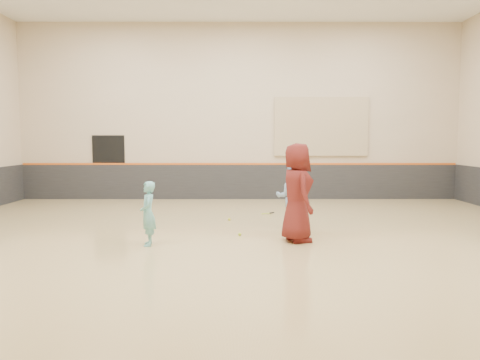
{
  "coord_description": "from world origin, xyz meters",
  "views": [
    {
      "loc": [
        -0.02,
        -10.1,
        2.07
      ],
      "look_at": [
        0.01,
        0.4,
        1.15
      ],
      "focal_mm": 35.0,
      "sensor_mm": 36.0,
      "label": 1
    }
  ],
  "objects_px": {
    "instructor": "(291,197)",
    "spare_racket": "(266,211)",
    "girl": "(148,213)",
    "young_man": "(297,193)"
  },
  "relations": [
    {
      "from": "instructor",
      "to": "spare_racket",
      "type": "distance_m",
      "value": 2.33
    },
    {
      "from": "young_man",
      "to": "girl",
      "type": "bearing_deg",
      "value": 83.54
    },
    {
      "from": "girl",
      "to": "young_man",
      "type": "distance_m",
      "value": 2.99
    },
    {
      "from": "young_man",
      "to": "spare_racket",
      "type": "height_order",
      "value": "young_man"
    },
    {
      "from": "spare_racket",
      "to": "girl",
      "type": "bearing_deg",
      "value": -123.48
    },
    {
      "from": "girl",
      "to": "instructor",
      "type": "distance_m",
      "value": 3.4
    },
    {
      "from": "girl",
      "to": "spare_racket",
      "type": "height_order",
      "value": "girl"
    },
    {
      "from": "instructor",
      "to": "young_man",
      "type": "bearing_deg",
      "value": 95.06
    },
    {
      "from": "girl",
      "to": "spare_racket",
      "type": "relative_size",
      "value": 1.94
    },
    {
      "from": "girl",
      "to": "young_man",
      "type": "relative_size",
      "value": 0.63
    }
  ]
}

